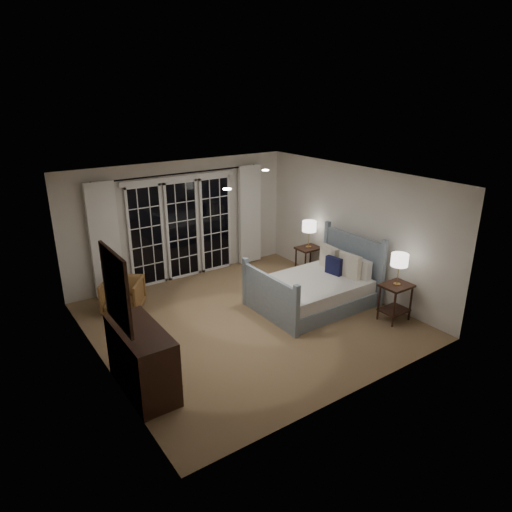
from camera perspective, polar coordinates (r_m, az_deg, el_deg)
floor at (r=8.14m, az=-1.07°, el=-8.06°), size 5.00×5.00×0.00m
ceiling at (r=7.29m, az=-1.19°, el=9.52°), size 5.00×5.00×0.00m
wall_left at (r=6.68m, az=-19.34°, el=-3.93°), size 0.02×5.00×2.50m
wall_right at (r=9.17m, az=12.02°, el=3.27°), size 0.02×5.00×2.50m
wall_back at (r=9.71m, az=-9.34°, el=4.39°), size 5.00×0.02×2.50m
wall_front at (r=5.87m, az=12.59°, el=-6.63°), size 5.00×0.02×2.50m
french_doors at (r=9.72m, az=-9.18°, el=3.43°), size 2.50×0.04×2.20m
curtain_rod at (r=9.40m, az=-9.42°, el=10.13°), size 3.50×0.03×0.03m
curtain_left at (r=9.08m, az=-18.37°, el=1.84°), size 0.55×0.10×2.25m
curtain_right at (r=10.42m, az=-0.80°, el=5.17°), size 0.55×0.10×2.25m
downlight_a at (r=8.23m, az=1.19°, el=10.67°), size 0.12×0.12×0.01m
downlight_b at (r=6.65m, az=-3.63°, el=8.35°), size 0.12×0.12×0.01m
bed at (r=8.66m, az=7.44°, el=-4.09°), size 2.09×1.49×1.21m
nightstand_left at (r=8.33m, az=17.03°, el=-4.88°), size 0.52×0.42×0.68m
nightstand_right at (r=9.94m, az=6.52°, el=-0.11°), size 0.49×0.40×0.64m
lamp_left at (r=8.08m, az=17.52°, el=-0.52°), size 0.29×0.29×0.56m
lamp_right at (r=9.73m, az=6.68°, el=3.67°), size 0.30×0.30×0.58m
armchair at (r=8.69m, az=-16.28°, el=-4.73°), size 0.93×0.94×0.62m
dresser at (r=6.41m, az=-14.04°, el=-12.43°), size 0.55×1.29×0.92m
mirror at (r=5.84m, az=-17.10°, el=-3.95°), size 0.05×0.85×1.00m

